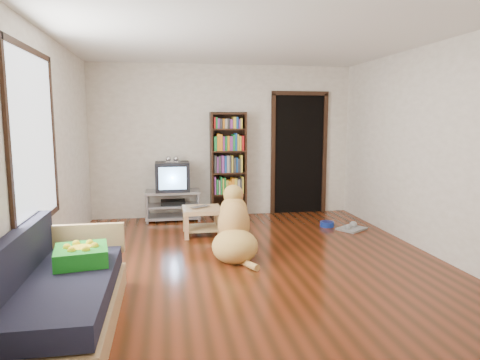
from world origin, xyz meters
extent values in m
plane|color=#5D230F|center=(0.00, 0.00, 0.00)|extent=(5.00, 5.00, 0.00)
plane|color=white|center=(0.00, 0.00, 2.60)|extent=(5.00, 5.00, 0.00)
plane|color=silver|center=(0.00, 2.50, 1.30)|extent=(4.50, 0.00, 4.50)
plane|color=silver|center=(0.00, -2.50, 1.30)|extent=(4.50, 0.00, 4.50)
plane|color=silver|center=(-2.25, 0.00, 1.30)|extent=(0.00, 5.00, 5.00)
plane|color=silver|center=(2.25, 0.00, 1.30)|extent=(0.00, 5.00, 5.00)
cube|color=green|center=(-1.75, -1.05, 0.49)|extent=(0.51, 0.51, 0.15)
imported|color=#B9B8BD|center=(-0.50, 1.22, 0.41)|extent=(0.35, 0.32, 0.02)
cylinder|color=navy|center=(1.48, 1.38, 0.04)|extent=(0.22, 0.22, 0.08)
cube|color=gray|center=(1.78, 1.13, 0.01)|extent=(0.51, 0.49, 0.03)
cube|color=white|center=(-2.23, -0.50, 1.50)|extent=(0.02, 1.30, 1.60)
cube|color=black|center=(-2.23, -0.50, 2.32)|extent=(0.03, 1.42, 0.06)
cube|color=black|center=(-2.23, -0.50, 0.68)|extent=(0.03, 1.42, 0.06)
cube|color=black|center=(-2.23, -1.20, 1.50)|extent=(0.03, 0.06, 1.70)
cube|color=black|center=(-2.23, 0.20, 1.50)|extent=(0.03, 0.06, 1.70)
cube|color=black|center=(1.35, 2.48, 1.05)|extent=(0.90, 0.02, 2.10)
cube|color=black|center=(0.87, 2.47, 1.05)|extent=(0.07, 0.05, 2.14)
cube|color=black|center=(1.83, 2.47, 1.05)|extent=(0.07, 0.05, 2.14)
cube|color=black|center=(1.35, 2.47, 2.13)|extent=(1.03, 0.05, 0.07)
cube|color=#99999E|center=(-0.90, 2.25, 0.48)|extent=(0.90, 0.45, 0.04)
cube|color=#99999E|center=(-0.90, 2.25, 0.25)|extent=(0.86, 0.42, 0.03)
cube|color=#99999E|center=(-0.90, 2.25, 0.06)|extent=(0.90, 0.45, 0.04)
cylinder|color=#99999E|center=(-1.32, 2.05, 0.25)|extent=(0.04, 0.04, 0.50)
cylinder|color=#99999E|center=(-0.48, 2.05, 0.25)|extent=(0.04, 0.04, 0.50)
cylinder|color=#99999E|center=(-1.32, 2.45, 0.25)|extent=(0.04, 0.04, 0.50)
cylinder|color=#99999E|center=(-0.48, 2.45, 0.25)|extent=(0.04, 0.04, 0.50)
cube|color=black|center=(-0.90, 2.25, 0.30)|extent=(0.40, 0.30, 0.07)
cube|color=black|center=(-0.90, 2.25, 0.74)|extent=(0.55, 0.48, 0.48)
cube|color=black|center=(-0.90, 2.45, 0.74)|extent=(0.40, 0.14, 0.36)
cube|color=#8CBFF2|center=(-0.90, 2.00, 0.74)|extent=(0.44, 0.02, 0.36)
cube|color=silver|center=(-0.90, 2.20, 0.99)|extent=(0.20, 0.07, 0.02)
sphere|color=silver|center=(-0.96, 2.20, 1.04)|extent=(0.09, 0.09, 0.09)
sphere|color=silver|center=(-0.84, 2.20, 1.04)|extent=(0.09, 0.09, 0.09)
cube|color=black|center=(-0.23, 2.34, 0.90)|extent=(0.03, 0.30, 1.80)
cube|color=black|center=(0.34, 2.34, 0.90)|extent=(0.03, 0.30, 1.80)
cube|color=black|center=(0.05, 2.48, 0.90)|extent=(0.60, 0.02, 1.80)
cube|color=black|center=(0.05, 2.34, 0.03)|extent=(0.56, 0.28, 0.02)
cube|color=black|center=(0.05, 2.34, 0.40)|extent=(0.56, 0.28, 0.03)
cube|color=black|center=(0.05, 2.34, 0.77)|extent=(0.56, 0.28, 0.02)
cube|color=black|center=(0.05, 2.34, 1.14)|extent=(0.56, 0.28, 0.02)
cube|color=black|center=(0.05, 2.34, 1.51)|extent=(0.56, 0.28, 0.02)
cube|color=black|center=(0.05, 2.34, 1.77)|extent=(0.56, 0.28, 0.02)
cube|color=tan|center=(-1.83, -1.40, 0.11)|extent=(0.80, 1.80, 0.22)
cube|color=#1E1E2D|center=(-1.83, -1.40, 0.33)|extent=(0.74, 1.74, 0.18)
cube|color=#1E1E2D|center=(-2.17, -1.40, 0.60)|extent=(0.12, 1.74, 0.40)
cube|color=tan|center=(-1.83, -0.54, 0.50)|extent=(0.80, 0.06, 0.30)
cube|color=tan|center=(-0.50, 1.25, 0.37)|extent=(0.55, 0.55, 0.06)
cube|color=tan|center=(-0.50, 1.25, 0.10)|extent=(0.45, 0.45, 0.03)
cube|color=tan|center=(-0.74, 1.01, 0.17)|extent=(0.06, 0.06, 0.34)
cube|color=tan|center=(-0.27, 1.01, 0.17)|extent=(0.06, 0.06, 0.34)
cube|color=tan|center=(-0.74, 1.48, 0.17)|extent=(0.06, 0.06, 0.34)
cube|color=tan|center=(-0.27, 1.48, 0.17)|extent=(0.06, 0.06, 0.34)
ellipsoid|color=#D8B453|center=(-0.21, 0.03, 0.17)|extent=(0.62, 0.66, 0.41)
ellipsoid|color=#C5804B|center=(-0.18, 0.25, 0.40)|extent=(0.44, 0.48, 0.54)
ellipsoid|color=gold|center=(-0.17, 0.36, 0.53)|extent=(0.38, 0.35, 0.39)
ellipsoid|color=tan|center=(-0.16, 0.42, 0.74)|extent=(0.28, 0.30, 0.24)
ellipsoid|color=#D5A652|center=(-0.15, 0.55, 0.71)|extent=(0.13, 0.22, 0.10)
sphere|color=black|center=(-0.14, 0.65, 0.71)|extent=(0.05, 0.05, 0.05)
ellipsoid|color=#B59A45|center=(-0.26, 0.39, 0.72)|extent=(0.07, 0.09, 0.16)
ellipsoid|color=#BE8149|center=(-0.08, 0.37, 0.72)|extent=(0.07, 0.09, 0.16)
cylinder|color=#B47445|center=(-0.24, 0.48, 0.22)|extent=(0.10, 0.14, 0.45)
cylinder|color=#B67946|center=(-0.07, 0.46, 0.22)|extent=(0.10, 0.14, 0.45)
sphere|color=tan|center=(-0.24, 0.53, 0.02)|extent=(0.11, 0.11, 0.11)
sphere|color=#B58F45|center=(-0.07, 0.51, 0.02)|extent=(0.11, 0.11, 0.11)
cylinder|color=tan|center=(-0.10, -0.22, 0.03)|extent=(0.23, 0.38, 0.09)
camera|label=1|loc=(-0.99, -4.86, 1.68)|focal=32.00mm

